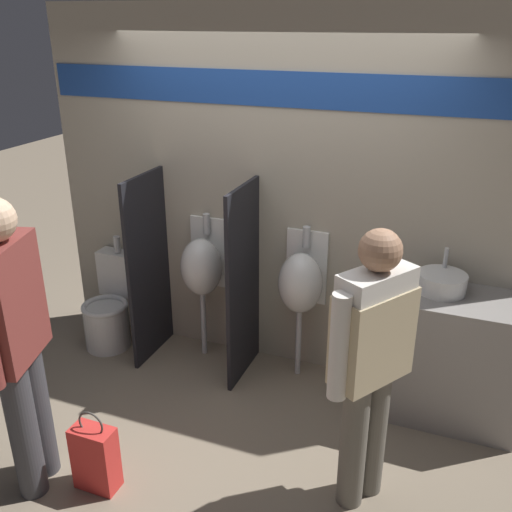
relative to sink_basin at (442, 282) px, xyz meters
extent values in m
plane|color=gray|center=(-1.24, -0.36, -0.98)|extent=(16.00, 16.00, 0.00)
cube|color=#B2A893|center=(-1.24, 0.24, 0.37)|extent=(3.73, 0.06, 2.70)
cube|color=#1E479E|center=(-1.24, 0.20, 1.16)|extent=(3.66, 0.01, 0.24)
cube|color=gray|center=(0.05, -0.05, -0.52)|extent=(1.05, 0.52, 0.91)
cylinder|color=white|center=(0.00, 0.00, 0.00)|extent=(0.32, 0.32, 0.13)
cylinder|color=silver|center=(0.00, 0.11, 0.13)|extent=(0.03, 0.03, 0.14)
cube|color=#232328|center=(-0.27, -0.16, -0.06)|extent=(0.07, 0.14, 0.01)
cube|color=black|center=(-2.20, -0.08, -0.22)|extent=(0.03, 0.58, 1.51)
cube|color=black|center=(-1.39, -0.08, -0.22)|extent=(0.03, 0.58, 1.51)
cylinder|color=silver|center=(-1.79, 0.04, -0.69)|extent=(0.04, 0.04, 0.57)
ellipsoid|color=white|center=(-1.79, 0.04, -0.19)|extent=(0.33, 0.32, 0.46)
cube|color=white|center=(-1.79, 0.20, -0.12)|extent=(0.32, 0.02, 0.58)
cylinder|color=silver|center=(-1.79, 0.16, 0.13)|extent=(0.06, 0.06, 0.16)
cylinder|color=silver|center=(-0.98, 0.04, -0.69)|extent=(0.04, 0.04, 0.57)
ellipsoid|color=white|center=(-0.98, 0.04, -0.19)|extent=(0.33, 0.32, 0.46)
cube|color=white|center=(-0.98, 0.20, -0.12)|extent=(0.32, 0.02, 0.58)
cylinder|color=silver|center=(-0.98, 0.16, 0.13)|extent=(0.06, 0.06, 0.16)
cylinder|color=white|center=(-2.60, -0.16, -0.79)|extent=(0.37, 0.37, 0.37)
torus|color=white|center=(-2.60, -0.16, -0.60)|extent=(0.39, 0.39, 0.04)
cube|color=white|center=(-2.60, 0.12, -0.41)|extent=(0.39, 0.16, 0.39)
cylinder|color=silver|center=(-2.60, 0.10, -0.14)|extent=(0.06, 0.06, 0.14)
cylinder|color=#666056|center=(-0.32, -1.08, -0.57)|extent=(0.15, 0.15, 0.80)
cylinder|color=#666056|center=(-0.23, -0.94, -0.57)|extent=(0.15, 0.15, 0.80)
cube|color=silver|center=(-0.28, -1.01, 0.15)|extent=(0.38, 0.45, 0.64)
cube|color=#C6B289|center=(-0.28, -1.01, 0.09)|extent=(0.41, 0.49, 0.51)
cylinder|color=silver|center=(-0.40, -1.21, 0.11)|extent=(0.10, 0.10, 0.58)
cylinder|color=silver|center=(-0.15, -0.81, 0.11)|extent=(0.10, 0.10, 0.58)
sphere|color=#A87A5B|center=(-0.28, -1.01, 0.57)|extent=(0.22, 0.22, 0.22)
cylinder|color=#3D3D42|center=(-2.07, -1.68, -0.54)|extent=(0.16, 0.16, 0.86)
cylinder|color=#3D3D42|center=(-2.12, -1.52, -0.54)|extent=(0.16, 0.16, 0.86)
cube|color=brown|center=(-2.09, -1.60, 0.23)|extent=(0.32, 0.49, 0.68)
cylinder|color=brown|center=(-2.17, -1.35, 0.20)|extent=(0.11, 0.11, 0.63)
cube|color=red|center=(-1.74, -1.51, -0.77)|extent=(0.26, 0.14, 0.41)
torus|color=#4C4742|center=(-1.74, -1.51, -0.52)|extent=(0.17, 0.01, 0.17)
camera|label=1|loc=(0.09, -3.61, 1.61)|focal=40.00mm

